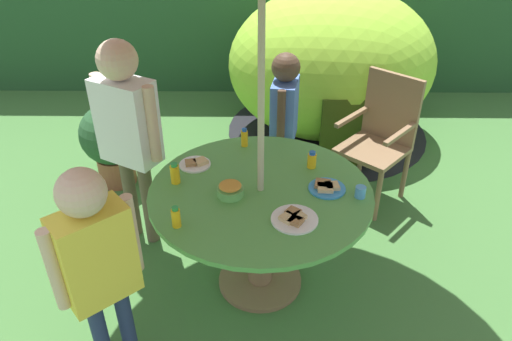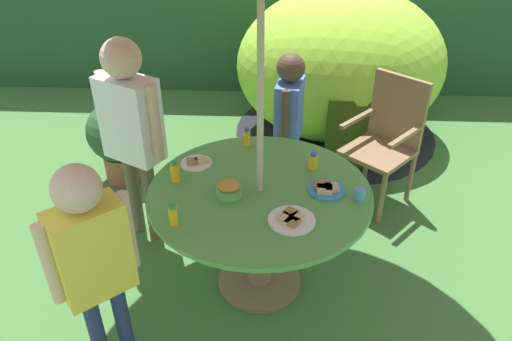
{
  "view_description": "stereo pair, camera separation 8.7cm",
  "coord_description": "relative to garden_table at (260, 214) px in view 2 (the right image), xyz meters",
  "views": [
    {
      "loc": [
        0.0,
        -2.23,
        2.27
      ],
      "look_at": [
        -0.02,
        -0.02,
        0.86
      ],
      "focal_mm": 33.66,
      "sensor_mm": 36.0,
      "label": 1
    },
    {
      "loc": [
        0.09,
        -2.23,
        2.27
      ],
      "look_at": [
        -0.02,
        -0.02,
        0.86
      ],
      "focal_mm": 33.66,
      "sensor_mm": 36.0,
      "label": 2
    }
  ],
  "objects": [
    {
      "name": "ground_plane",
      "position": [
        0.0,
        0.0,
        -0.56
      ],
      "size": [
        10.0,
        10.0,
        0.02
      ],
      "primitive_type": "cube",
      "color": "#3D6B33"
    },
    {
      "name": "hedge_backdrop",
      "position": [
        0.0,
        3.44,
        0.37
      ],
      "size": [
        9.0,
        0.7,
        1.84
      ],
      "primitive_type": "cube",
      "color": "#234C28",
      "rests_on": "ground_plane"
    },
    {
      "name": "garden_table",
      "position": [
        0.0,
        0.0,
        0.0
      ],
      "size": [
        1.27,
        1.27,
        0.72
      ],
      "color": "brown",
      "rests_on": "ground_plane"
    },
    {
      "name": "wooden_chair",
      "position": [
        0.91,
        1.01,
        0.0
      ],
      "size": [
        0.63,
        0.63,
        1.0
      ],
      "rotation": [
        0.0,
        0.0,
        -0.73
      ],
      "color": "brown",
      "rests_on": "ground_plane"
    },
    {
      "name": "dome_tent",
      "position": [
        0.66,
        2.11,
        0.15
      ],
      "size": [
        2.21,
        2.21,
        1.4
      ],
      "rotation": [
        0.0,
        0.0,
        0.13
      ],
      "color": "#8CC633",
      "rests_on": "ground_plane"
    },
    {
      "name": "potted_plant",
      "position": [
        -1.21,
        1.16,
        -0.14
      ],
      "size": [
        0.5,
        0.5,
        0.7
      ],
      "color": "brown",
      "rests_on": "ground_plane"
    },
    {
      "name": "child_in_blue_shirt",
      "position": [
        0.17,
        0.96,
        0.22
      ],
      "size": [
        0.22,
        0.4,
        1.19
      ],
      "rotation": [
        0.0,
        0.0,
        -1.75
      ],
      "color": "navy",
      "rests_on": "ground_plane"
    },
    {
      "name": "child_in_white_shirt",
      "position": [
        -0.84,
        0.45,
        0.37
      ],
      "size": [
        0.44,
        0.36,
        1.44
      ],
      "rotation": [
        0.0,
        0.0,
        -0.49
      ],
      "color": "brown",
      "rests_on": "ground_plane"
    },
    {
      "name": "child_in_yellow_shirt",
      "position": [
        -0.73,
        -0.64,
        0.25
      ],
      "size": [
        0.36,
        0.35,
        1.25
      ],
      "rotation": [
        0.0,
        0.0,
        0.71
      ],
      "color": "navy",
      "rests_on": "ground_plane"
    },
    {
      "name": "snack_bowl",
      "position": [
        -0.17,
        -0.06,
        0.22
      ],
      "size": [
        0.15,
        0.15,
        0.08
      ],
      "color": "#66B259",
      "rests_on": "garden_table"
    },
    {
      "name": "plate_mid_right",
      "position": [
        -0.4,
        0.26,
        0.19
      ],
      "size": [
        0.19,
        0.19,
        0.03
      ],
      "color": "white",
      "rests_on": "garden_table"
    },
    {
      "name": "plate_far_right",
      "position": [
        0.17,
        -0.28,
        0.19
      ],
      "size": [
        0.25,
        0.25,
        0.03
      ],
      "color": "white",
      "rests_on": "garden_table"
    },
    {
      "name": "plate_near_left",
      "position": [
        0.37,
        0.01,
        0.19
      ],
      "size": [
        0.21,
        0.21,
        0.03
      ],
      "color": "#338CD8",
      "rests_on": "garden_table"
    },
    {
      "name": "juice_bottle_near_right",
      "position": [
        -0.49,
        0.07,
        0.24
      ],
      "size": [
        0.05,
        0.05,
        0.13
      ],
      "color": "yellow",
      "rests_on": "garden_table"
    },
    {
      "name": "juice_bottle_far_left",
      "position": [
        0.31,
        0.24,
        0.23
      ],
      "size": [
        0.05,
        0.05,
        0.11
      ],
      "color": "yellow",
      "rests_on": "garden_table"
    },
    {
      "name": "juice_bottle_center_front",
      "position": [
        -0.11,
        0.5,
        0.24
      ],
      "size": [
        0.04,
        0.04,
        0.13
      ],
      "color": "yellow",
      "rests_on": "garden_table"
    },
    {
      "name": "juice_bottle_center_back",
      "position": [
        -0.42,
        -0.33,
        0.23
      ],
      "size": [
        0.05,
        0.05,
        0.12
      ],
      "color": "yellow",
      "rests_on": "garden_table"
    },
    {
      "name": "cup_near",
      "position": [
        0.55,
        -0.07,
        0.21
      ],
      "size": [
        0.06,
        0.06,
        0.07
      ],
      "primitive_type": "cylinder",
      "color": "#4C99D8",
      "rests_on": "garden_table"
    }
  ]
}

